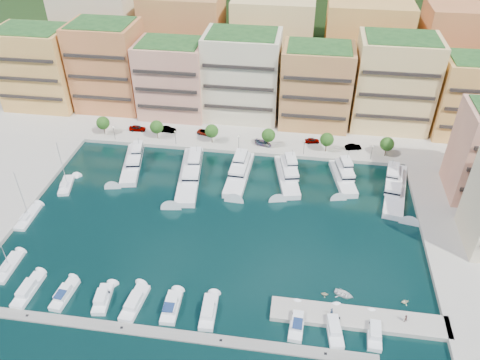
{
  "coord_description": "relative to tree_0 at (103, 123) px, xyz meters",
  "views": [
    {
      "loc": [
        16.47,
        -78.39,
        70.52
      ],
      "look_at": [
        3.53,
        9.74,
        6.0
      ],
      "focal_mm": 35.0,
      "sensor_mm": 36.0,
      "label": 1
    }
  ],
  "objects": [
    {
      "name": "finger_pier",
      "position": [
        70.0,
        -55.5,
        -4.74
      ],
      "size": [
        32.0,
        5.0,
        2.0
      ],
      "primitive_type": "cube",
      "color": "#9E998E",
      "rests_on": "ground"
    },
    {
      "name": "cruiser_4",
      "position": [
        35.68,
        -58.1,
        -4.17
      ],
      "size": [
        3.05,
        7.54,
        2.66
      ],
      "color": "white",
      "rests_on": "ground"
    },
    {
      "name": "cruiser_3",
      "position": [
        28.6,
        -58.09,
        -4.2
      ],
      "size": [
        3.57,
        8.84,
        2.55
      ],
      "color": "white",
      "rests_on": "ground"
    },
    {
      "name": "tree_0",
      "position": [
        0.0,
        0.0,
        0.0
      ],
      "size": [
        3.8,
        3.8,
        5.65
      ],
      "color": "#473323",
      "rests_on": "north_quay"
    },
    {
      "name": "tender_1",
      "position": [
        63.85,
        -50.54,
        -4.35
      ],
      "size": [
        1.58,
        1.38,
        0.79
      ],
      "primitive_type": "imported",
      "rotation": [
        0.0,
        0.0,
        1.51
      ],
      "color": "beige",
      "rests_on": "ground"
    },
    {
      "name": "sailboat_0",
      "position": [
        0.11,
        -53.03,
        -4.43
      ],
      "size": [
        3.04,
        8.5,
        13.2
      ],
      "color": "white",
      "rests_on": "ground"
    },
    {
      "name": "cruiser_1",
      "position": [
        14.69,
        -58.1,
        -4.17
      ],
      "size": [
        3.01,
        7.82,
        2.66
      ],
      "color": "white",
      "rests_on": "ground"
    },
    {
      "name": "person_0",
      "position": [
        64.94,
        -55.82,
        -2.85
      ],
      "size": [
        0.77,
        0.76,
        1.79
      ],
      "primitive_type": "imported",
      "rotation": [
        0.0,
        0.0,
        2.4
      ],
      "color": "#2A3B54",
      "rests_on": "finger_pier"
    },
    {
      "name": "ground",
      "position": [
        40.0,
        -33.5,
        -4.74
      ],
      "size": [
        400.0,
        400.0,
        0.0
      ],
      "primitive_type": "plane",
      "color": "black",
      "rests_on": "ground"
    },
    {
      "name": "backblock_1",
      "position": [
        15.0,
        40.5,
        11.26
      ],
      "size": [
        26.0,
        18.0,
        30.0
      ],
      "primitive_type": "cube",
      "color": "#BF8D47",
      "rests_on": "north_quay"
    },
    {
      "name": "cruiser_8",
      "position": [
        65.42,
        -58.1,
        -4.2
      ],
      "size": [
        3.6,
        8.94,
        2.55
      ],
      "color": "white",
      "rests_on": "ground"
    },
    {
      "name": "cruiser_5",
      "position": [
        42.73,
        -58.09,
        -4.2
      ],
      "size": [
        3.05,
        8.1,
        2.55
      ],
      "color": "white",
      "rests_on": "ground"
    },
    {
      "name": "apartment_3",
      "position": [
        38.0,
        18.49,
        9.07
      ],
      "size": [
        22.0,
        16.5,
        25.8
      ],
      "color": "beige",
      "rests_on": "north_quay"
    },
    {
      "name": "tree_4",
      "position": [
        64.0,
        0.0,
        0.0
      ],
      "size": [
        3.8,
        3.8,
        5.65
      ],
      "color": "#473323",
      "rests_on": "north_quay"
    },
    {
      "name": "car_5",
      "position": [
        71.58,
        2.21,
        -3.0
      ],
      "size": [
        4.72,
        2.6,
        1.48
      ],
      "primitive_type": "imported",
      "rotation": [
        0.0,
        0.0,
        1.82
      ],
      "color": "gray",
      "rests_on": "north_quay"
    },
    {
      "name": "apartment_1",
      "position": [
        -4.0,
        18.49,
        9.57
      ],
      "size": [
        20.0,
        16.5,
        26.8
      ],
      "color": "#D17745",
      "rests_on": "north_quay"
    },
    {
      "name": "cruiser_0",
      "position": [
        7.32,
        -58.1,
        -4.2
      ],
      "size": [
        2.84,
        8.89,
        2.55
      ],
      "color": "white",
      "rests_on": "ground"
    },
    {
      "name": "car_3",
      "position": [
        46.56,
        0.68,
        -3.07
      ],
      "size": [
        5.0,
        3.12,
        1.35
      ],
      "primitive_type": "imported",
      "rotation": [
        0.0,
        0.0,
        1.29
      ],
      "color": "gray",
      "rests_on": "north_quay"
    },
    {
      "name": "yacht_2",
      "position": [
        29.38,
        -15.66,
        -3.53
      ],
      "size": [
        8.05,
        24.81,
        7.3
      ],
      "color": "white",
      "rests_on": "ground"
    },
    {
      "name": "car_2",
      "position": [
        29.21,
        4.19,
        -3.07
      ],
      "size": [
        5.25,
        3.35,
        1.35
      ],
      "primitive_type": "imported",
      "rotation": [
        0.0,
        0.0,
        1.33
      ],
      "color": "gray",
      "rests_on": "north_quay"
    },
    {
      "name": "backblock_4",
      "position": [
        105.0,
        40.5,
        11.26
      ],
      "size": [
        26.0,
        18.0,
        30.0
      ],
      "primitive_type": "cube",
      "color": "#D17745",
      "rests_on": "north_quay"
    },
    {
      "name": "tree_3",
      "position": [
        48.0,
        0.0,
        0.0
      ],
      "size": [
        3.8,
        3.8,
        5.65
      ],
      "color": "#473323",
      "rests_on": "north_quay"
    },
    {
      "name": "backblock_3",
      "position": [
        75.0,
        40.5,
        11.26
      ],
      "size": [
        26.0,
        18.0,
        30.0
      ],
      "primitive_type": "cube",
      "color": "#E7A854",
      "rests_on": "north_quay"
    },
    {
      "name": "yacht_1",
      "position": [
        13.01,
        -13.11,
        -3.65
      ],
      "size": [
        7.9,
        19.16,
        7.3
      ],
      "color": "white",
      "rests_on": "ground"
    },
    {
      "name": "tree_5",
      "position": [
        80.0,
        0.0,
        0.0
      ],
      "size": [
        3.8,
        3.8,
        5.65
      ],
      "color": "#473323",
      "rests_on": "north_quay"
    },
    {
      "name": "person_1",
      "position": [
        77.92,
        -55.28,
        -2.94
      ],
      "size": [
        0.98,
        0.91,
        1.61
      ],
      "primitive_type": "imported",
      "rotation": [
        0.0,
        0.0,
        3.66
      ],
      "color": "brown",
      "rests_on": "finger_pier"
    },
    {
      "name": "lamppost_3",
      "position": [
        58.0,
        -2.3,
        -0.92
      ],
      "size": [
        0.3,
        0.3,
        4.2
      ],
      "color": "black",
      "rests_on": "north_quay"
    },
    {
      "name": "cruiser_2",
      "position": [
        22.34,
        -58.08,
        -4.2
      ],
      "size": [
        3.46,
        7.36,
        2.55
      ],
      "color": "white",
      "rests_on": "ground"
    },
    {
      "name": "tender_2",
      "position": [
        67.49,
        -50.09,
        -4.36
      ],
      "size": [
        4.37,
        3.76,
        0.76
      ],
      "primitive_type": "imported",
      "rotation": [
        0.0,
        0.0,
        1.21
      ],
      "color": "white",
      "rests_on": "ground"
    },
    {
      "name": "car_4",
      "position": [
        60.19,
        4.06,
        -3.03
      ],
      "size": [
        4.4,
        2.44,
        1.42
      ],
      "primitive_type": "imported",
      "rotation": [
        0.0,
        0.0,
        1.76
      ],
      "color": "gray",
      "rests_on": "north_quay"
    },
    {
      "name": "lamppost_0",
      "position": [
        4.0,
        -2.3,
        -0.92
      ],
      "size": [
        0.3,
        0.3,
        4.2
      ],
      "color": "black",
      "rests_on": "north_quay"
    },
    {
      "name": "apartment_6",
      "position": [
        104.0,
        16.49,
        7.57
      ],
      "size": [
        20.0,
        15.5,
        22.8
      ],
      "color": "#E7A854",
      "rests_on": "north_quay"
    },
    {
      "name": "car_0",
      "position": [
        8.81,
        3.43,
        -2.91
      ],
      "size": [
        4.97,
        2.24,
        1.66
      ],
      "primitive_type": "imported",
      "rotation": [
        0.0,
        0.0,
        1.63
      ],
      "color": "gray",
      "rests_on": "north_quay"
    },
    {
      "name": "cruiser_7",
      "position": [
        58.91,
        -58.11,
        -4.17
      ],
      "size": [
        2.89,
        8.11,
        2.66
      ],
      "color": "white",
      "rests_on": "ground"
    },
    {
      "name": "lamppost_4",
      "position": [
        76.0,
        -2.3,
        -0.92
      ],
      "size": [
        0.3,
        0.3,
        4.2
      ],
      "color": "black",
      "rests_on": "north_quay"
    },
    {
      "name": "sailboat_1",
      "position": [
        -3.95,
        -37.76,
        -4.43
      ],
      "size": [
        3.12,
        8.96,
        13.2
      ],
      "color": "white",
      "rests_on": "ground"
    },
    {
      "name": "south_pontoon",
      "position": [
        37.0,
        -63.5,
        -4.74
      ],
      "size": [
        72.0,
        2.2,
        0.35
      ],
      "primitive_type": "cube",
      "color": "gray",
      "rests_on": "ground"
    },
    {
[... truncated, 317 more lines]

